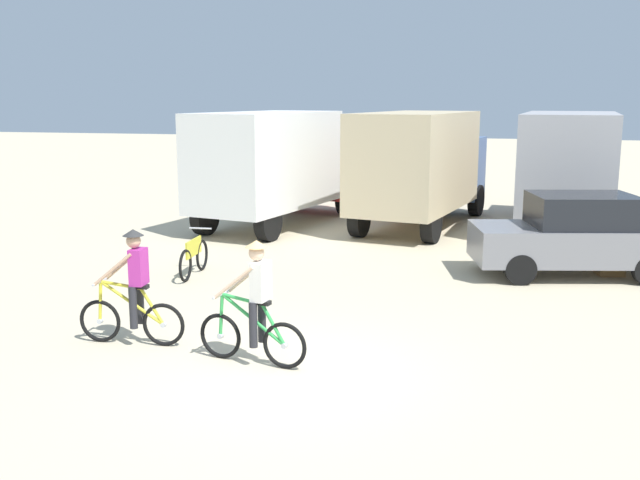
{
  "coord_description": "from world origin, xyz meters",
  "views": [
    {
      "loc": [
        2.86,
        -9.28,
        3.79
      ],
      "look_at": [
        -0.47,
        3.97,
        1.1
      ],
      "focal_mm": 41.07,
      "sensor_mm": 36.0,
      "label": 1
    }
  ],
  "objects_px": {
    "supply_crate": "(610,260)",
    "box_truck_tan_camper": "(421,163)",
    "cyclist_orange_shirt": "(134,291)",
    "cyclist_cowboy_hat": "(255,307)",
    "box_truck_white_box": "(277,162)",
    "bicycle_spare": "(194,258)",
    "box_truck_grey_hauler": "(568,165)",
    "sedan_parked": "(576,235)"
  },
  "relations": [
    {
      "from": "bicycle_spare",
      "to": "supply_crate",
      "type": "relative_size",
      "value": 2.71
    },
    {
      "from": "box_truck_tan_camper",
      "to": "supply_crate",
      "type": "relative_size",
      "value": 11.09
    },
    {
      "from": "box_truck_grey_hauler",
      "to": "sedan_parked",
      "type": "bearing_deg",
      "value": -92.27
    },
    {
      "from": "cyclist_cowboy_hat",
      "to": "supply_crate",
      "type": "xyz_separation_m",
      "value": [
        5.66,
        6.99,
        -0.53
      ]
    },
    {
      "from": "box_truck_white_box",
      "to": "supply_crate",
      "type": "distance_m",
      "value": 9.88
    },
    {
      "from": "box_truck_tan_camper",
      "to": "bicycle_spare",
      "type": "relative_size",
      "value": 4.09
    },
    {
      "from": "supply_crate",
      "to": "box_truck_tan_camper",
      "type": "bearing_deg",
      "value": 133.25
    },
    {
      "from": "box_truck_tan_camper",
      "to": "supply_crate",
      "type": "distance_m",
      "value": 6.97
    },
    {
      "from": "box_truck_white_box",
      "to": "cyclist_cowboy_hat",
      "type": "relative_size",
      "value": 3.89
    },
    {
      "from": "bicycle_spare",
      "to": "sedan_parked",
      "type": "bearing_deg",
      "value": 14.07
    },
    {
      "from": "box_truck_tan_camper",
      "to": "supply_crate",
      "type": "bearing_deg",
      "value": -46.75
    },
    {
      "from": "cyclist_orange_shirt",
      "to": "bicycle_spare",
      "type": "relative_size",
      "value": 1.05
    },
    {
      "from": "box_truck_grey_hauler",
      "to": "cyclist_orange_shirt",
      "type": "distance_m",
      "value": 14.09
    },
    {
      "from": "box_truck_grey_hauler",
      "to": "bicycle_spare",
      "type": "bearing_deg",
      "value": -136.5
    },
    {
      "from": "cyclist_cowboy_hat",
      "to": "bicycle_spare",
      "type": "bearing_deg",
      "value": 122.65
    },
    {
      "from": "box_truck_tan_camper",
      "to": "sedan_parked",
      "type": "bearing_deg",
      "value": -53.54
    },
    {
      "from": "sedan_parked",
      "to": "cyclist_orange_shirt",
      "type": "relative_size",
      "value": 2.47
    },
    {
      "from": "box_truck_white_box",
      "to": "sedan_parked",
      "type": "relative_size",
      "value": 1.58
    },
    {
      "from": "cyclist_orange_shirt",
      "to": "box_truck_tan_camper",
      "type": "bearing_deg",
      "value": 75.03
    },
    {
      "from": "box_truck_tan_camper",
      "to": "cyclist_cowboy_hat",
      "type": "xyz_separation_m",
      "value": [
        -1.01,
        -11.94,
        -1.03
      ]
    },
    {
      "from": "box_truck_grey_hauler",
      "to": "cyclist_orange_shirt",
      "type": "bearing_deg",
      "value": -120.89
    },
    {
      "from": "cyclist_orange_shirt",
      "to": "supply_crate",
      "type": "distance_m",
      "value": 10.22
    },
    {
      "from": "sedan_parked",
      "to": "cyclist_cowboy_hat",
      "type": "distance_m",
      "value": 8.28
    },
    {
      "from": "sedan_parked",
      "to": "cyclist_cowboy_hat",
      "type": "bearing_deg",
      "value": -126.25
    },
    {
      "from": "box_truck_tan_camper",
      "to": "cyclist_cowboy_hat",
      "type": "relative_size",
      "value": 3.88
    },
    {
      "from": "box_truck_grey_hauler",
      "to": "cyclist_cowboy_hat",
      "type": "relative_size",
      "value": 3.81
    },
    {
      "from": "box_truck_grey_hauler",
      "to": "cyclist_orange_shirt",
      "type": "height_order",
      "value": "box_truck_grey_hauler"
    },
    {
      "from": "box_truck_tan_camper",
      "to": "box_truck_grey_hauler",
      "type": "height_order",
      "value": "same"
    },
    {
      "from": "cyclist_cowboy_hat",
      "to": "box_truck_white_box",
      "type": "bearing_deg",
      "value": 105.84
    },
    {
      "from": "box_truck_grey_hauler",
      "to": "bicycle_spare",
      "type": "xyz_separation_m",
      "value": [
        -8.13,
        -7.72,
        -1.48
      ]
    },
    {
      "from": "box_truck_white_box",
      "to": "box_truck_tan_camper",
      "type": "height_order",
      "value": "same"
    },
    {
      "from": "box_truck_white_box",
      "to": "supply_crate",
      "type": "bearing_deg",
      "value": -25.26
    },
    {
      "from": "cyclist_cowboy_hat",
      "to": "supply_crate",
      "type": "height_order",
      "value": "cyclist_cowboy_hat"
    },
    {
      "from": "cyclist_orange_shirt",
      "to": "bicycle_spare",
      "type": "xyz_separation_m",
      "value": [
        -0.92,
        4.34,
        -0.45
      ]
    },
    {
      "from": "box_truck_white_box",
      "to": "bicycle_spare",
      "type": "relative_size",
      "value": 4.1
    },
    {
      "from": "cyclist_orange_shirt",
      "to": "bicycle_spare",
      "type": "height_order",
      "value": "cyclist_orange_shirt"
    },
    {
      "from": "box_truck_tan_camper",
      "to": "cyclist_cowboy_hat",
      "type": "bearing_deg",
      "value": -94.82
    },
    {
      "from": "box_truck_grey_hauler",
      "to": "supply_crate",
      "type": "bearing_deg",
      "value": -84.34
    },
    {
      "from": "box_truck_grey_hauler",
      "to": "sedan_parked",
      "type": "height_order",
      "value": "box_truck_grey_hauler"
    },
    {
      "from": "cyclist_orange_shirt",
      "to": "cyclist_cowboy_hat",
      "type": "distance_m",
      "value": 2.12
    },
    {
      "from": "supply_crate",
      "to": "cyclist_orange_shirt",
      "type": "bearing_deg",
      "value": -139.43
    },
    {
      "from": "box_truck_white_box",
      "to": "box_truck_tan_camper",
      "type": "xyz_separation_m",
      "value": [
        4.17,
        0.78,
        0.0
      ]
    }
  ]
}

